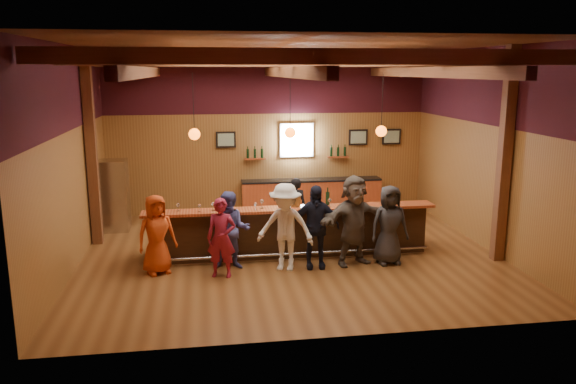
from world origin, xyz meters
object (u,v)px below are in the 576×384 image
customer_white (285,227)px  bartender (295,207)px  back_bar_cabinet (311,195)px  stainless_fridge (114,195)px  customer_redvest (221,238)px  bar_counter (290,230)px  customer_dark (389,225)px  customer_orange (157,234)px  ice_bucket (296,201)px  customer_denim (231,230)px  customer_navy (315,227)px  customer_brown (354,220)px  bottle_a (319,200)px

customer_white → bartender: 2.39m
back_bar_cabinet → customer_white: 4.89m
stainless_fridge → customer_redvest: 4.53m
bar_counter → customer_dark: customer_dark is taller
customer_orange → ice_bucket: (2.91, 0.67, 0.43)m
customer_white → customer_denim: bearing=-170.1°
customer_navy → customer_dark: size_ratio=1.04×
customer_redvest → customer_white: bearing=23.2°
bartender → customer_navy: bearing=99.7°
stainless_fridge → customer_brown: size_ratio=0.95×
back_bar_cabinet → bartender: 2.50m
customer_denim → bottle_a: bearing=22.9°
ice_bucket → bottle_a: (0.51, -0.04, 0.01)m
bar_counter → back_bar_cabinet: 3.76m
customer_navy → bottle_a: (0.26, 0.78, 0.37)m
bar_counter → customer_navy: (0.35, -1.04, 0.35)m
bar_counter → bartender: (0.33, 1.23, 0.21)m
customer_dark → ice_bucket: (-1.85, 0.80, 0.39)m
stainless_fridge → bottle_a: 5.46m
customer_brown → customer_redvest: bearing=169.6°
customer_dark → ice_bucket: size_ratio=7.12×
back_bar_cabinet → customer_dark: 4.67m
customer_white → bartender: bearing=98.0°
back_bar_cabinet → customer_white: bearing=-107.2°
stainless_fridge → customer_white: size_ratio=1.00×
back_bar_cabinet → customer_dark: size_ratio=2.39×
stainless_fridge → customer_orange: (1.30, -3.34, -0.10)m
back_bar_cabinet → customer_orange: 6.00m
customer_orange → bottle_a: bearing=-13.5°
bar_counter → customer_navy: 1.15m
ice_bucket → customer_denim: bearing=-156.3°
customer_brown → customer_dark: size_ratio=1.13×
back_bar_cabinet → customer_redvest: bearing=-119.4°
customer_orange → customer_redvest: bearing=-41.2°
stainless_fridge → ice_bucket: 5.00m
ice_bucket → bottle_a: size_ratio=0.72×
customer_dark → bartender: (-1.62, 2.25, -0.11)m
back_bar_cabinet → customer_white: customer_white is taller
customer_navy → ice_bucket: (-0.26, 0.82, 0.36)m
customer_orange → customer_brown: bearing=-25.0°
back_bar_cabinet → ice_bucket: (-1.09, -3.79, 0.75)m
customer_denim → ice_bucket: (1.43, 0.63, 0.42)m
back_bar_cabinet → bartender: bartender is taller
stainless_fridge → bartender: bearing=-15.4°
back_bar_cabinet → customer_denim: customer_denim is taller
bar_counter → customer_redvest: 2.03m
back_bar_cabinet → customer_brown: size_ratio=2.11×
back_bar_cabinet → customer_navy: bearing=-100.2°
bar_counter → customer_dark: size_ratio=3.77×
customer_redvest → customer_navy: (1.90, 0.24, 0.08)m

